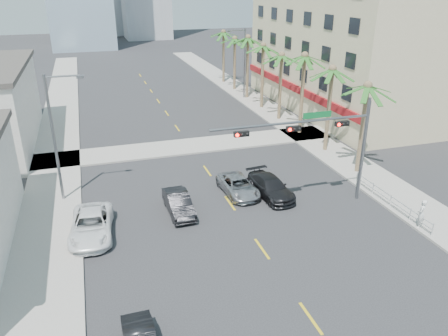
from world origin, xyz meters
name	(u,v)px	position (x,y,z in m)	size (l,w,h in m)	color
ground	(292,291)	(0.00, 0.00, 0.00)	(260.00, 260.00, 0.00)	#262628
sidewalk_right	(314,140)	(12.00, 20.00, 0.07)	(4.00, 120.00, 0.15)	gray
sidewalk_left	(55,169)	(-12.00, 20.00, 0.07)	(4.00, 120.00, 0.15)	gray
sidewalk_cross	(190,146)	(0.00, 22.00, 0.07)	(80.00, 4.00, 0.15)	gray
building_right	(354,45)	(21.99, 30.00, 7.50)	(15.25, 28.00, 15.00)	#CCBB90
traffic_signal_mast	(324,136)	(5.78, 7.95, 5.06)	(11.12, 0.54, 7.20)	slate
palm_tree_0	(368,87)	(11.60, 12.00, 7.08)	(4.80, 4.80, 7.80)	brown
palm_tree_1	(332,70)	(11.60, 17.20, 7.43)	(4.80, 4.80, 8.16)	brown
palm_tree_2	(305,57)	(11.60, 22.40, 7.78)	(4.80, 4.80, 8.52)	brown
palm_tree_3	(282,56)	(11.60, 27.60, 7.08)	(4.80, 4.80, 7.80)	brown
palm_tree_4	(263,46)	(11.60, 32.80, 7.43)	(4.80, 4.80, 8.16)	brown
palm_tree_5	(248,38)	(11.60, 38.00, 7.78)	(4.80, 4.80, 8.52)	brown
palm_tree_6	(235,39)	(11.60, 43.20, 7.08)	(4.80, 4.80, 7.80)	brown
palm_tree_7	(223,33)	(11.60, 48.40, 7.43)	(4.80, 4.80, 8.16)	brown
streetlight_left	(56,133)	(-11.00, 14.00, 5.06)	(2.55, 0.25, 9.00)	slate
streetlight_right	(243,60)	(11.00, 38.00, 5.06)	(2.55, 0.25, 9.00)	slate
guardrail	(391,199)	(10.30, 6.00, 0.67)	(0.08, 8.08, 1.00)	silver
car_parked_far	(91,225)	(-9.40, 8.48, 0.74)	(2.44, 5.30, 1.47)	white
car_lane_left	(179,203)	(-3.72, 9.76, 0.70)	(1.48, 4.24, 1.40)	black
car_lane_center	(238,186)	(1.04, 11.25, 0.63)	(2.11, 4.57, 1.27)	#A3A3A7
car_lane_right	(271,187)	(3.18, 10.24, 0.71)	(1.99, 4.89, 1.42)	black
pedestrian	(421,214)	(10.30, 3.11, 1.09)	(0.69, 0.45, 1.88)	white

